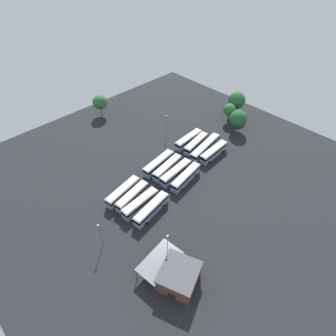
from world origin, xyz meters
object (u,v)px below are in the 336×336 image
object	(u,v)px
bus_row0_slot1	(196,144)
tree_west_edge	(229,110)
bus_row2_slot1	(132,197)
bus_row1_slot1	(167,168)
depot_building	(179,276)
bus_row1_slot2	(176,173)
bus_row2_slot2	(140,203)
lamp_post_far_corner	(166,124)
tree_south_edge	(100,102)
bus_row2_slot0	(123,192)
bus_row0_slot3	(214,152)
bus_row1_slot0	(159,163)
tree_north_edge	(237,100)
bus_row1_slot3	(186,177)
lamp_post_mid_lot	(168,245)
bus_row0_slot0	(189,140)
maintenance_shelter	(160,261)
bus_row2_slot3	(151,209)
lamp_post_by_building	(100,233)
tree_northwest	(238,119)

from	to	relation	value
bus_row0_slot1	tree_west_edge	size ratio (longest dim) A/B	1.60
bus_row2_slot1	bus_row1_slot1	bearing A→B (deg)	-173.58
depot_building	tree_west_edge	xyz separation A→B (m)	(-62.38, -32.67, 2.84)
bus_row1_slot2	bus_row2_slot2	size ratio (longest dim) A/B	1.05
lamp_post_far_corner	tree_west_edge	world-z (taller)	lamp_post_far_corner
bus_row1_slot2	tree_west_edge	world-z (taller)	tree_west_edge
depot_building	tree_south_edge	distance (m)	78.05
bus_row2_slot0	tree_south_edge	bearing A→B (deg)	-116.47
bus_row2_slot0	bus_row2_slot1	world-z (taller)	same
bus_row0_slot3	tree_west_edge	world-z (taller)	tree_west_edge
bus_row0_slot3	depot_building	world-z (taller)	depot_building
bus_row2_slot2	tree_west_edge	bearing A→B (deg)	-169.60
bus_row0_slot3	bus_row1_slot0	bearing A→B (deg)	-26.84
tree_north_edge	bus_row2_slot1	bearing A→B (deg)	7.20
lamp_post_far_corner	bus_row2_slot0	bearing A→B (deg)	24.21
bus_row2_slot2	tree_west_edge	world-z (taller)	tree_west_edge
bus_row1_slot3	lamp_post_mid_lot	size ratio (longest dim) A/B	1.47
bus_row0_slot0	lamp_post_mid_lot	distance (m)	45.93
bus_row0_slot1	tree_west_edge	xyz separation A→B (m)	(-22.63, -2.70, 3.43)
bus_row1_slot0	tree_north_edge	distance (m)	46.07
bus_row1_slot0	bus_row2_slot0	world-z (taller)	same
bus_row2_slot1	bus_row2_slot2	size ratio (longest dim) A/B	0.98
bus_row0_slot0	bus_row1_slot1	distance (m)	16.94
maintenance_shelter	bus_row1_slot0	bearing A→B (deg)	-132.24
bus_row0_slot0	maintenance_shelter	distance (m)	49.32
bus_row2_slot3	tree_west_edge	world-z (taller)	tree_west_edge
bus_row1_slot0	tree_north_edge	bearing A→B (deg)	-177.01
bus_row1_slot1	lamp_post_by_building	world-z (taller)	lamp_post_by_building
bus_row0_slot1	bus_row2_slot1	distance (m)	32.29
bus_row0_slot1	bus_row0_slot3	size ratio (longest dim) A/B	0.99
bus_row2_slot0	tree_west_edge	size ratio (longest dim) A/B	1.62
bus_row2_slot1	lamp_post_far_corner	distance (m)	35.21
bus_row2_slot3	lamp_post_mid_lot	bearing A→B (deg)	64.89
lamp_post_far_corner	bus_row2_slot1	bearing A→B (deg)	29.70
bus_row0_slot0	tree_north_edge	distance (m)	29.50
tree_west_edge	tree_north_edge	bearing A→B (deg)	-168.84
bus_row2_slot0	tree_west_edge	world-z (taller)	tree_west_edge
bus_row2_slot2	maintenance_shelter	bearing A→B (deg)	63.86
lamp_post_mid_lot	tree_south_edge	world-z (taller)	tree_south_edge
bus_row0_slot3	tree_north_edge	size ratio (longest dim) A/B	1.26
tree_north_edge	depot_building	bearing A→B (deg)	26.27
bus_row0_slot3	bus_row1_slot3	world-z (taller)	same
tree_west_edge	depot_building	bearing A→B (deg)	27.64
bus_row2_slot3	bus_row1_slot3	bearing A→B (deg)	-173.11
depot_building	bus_row1_slot1	bearing A→B (deg)	-130.09
bus_row1_slot0	tree_northwest	size ratio (longest dim) A/B	1.51
maintenance_shelter	lamp_post_by_building	distance (m)	16.29
maintenance_shelter	lamp_post_by_building	world-z (taller)	lamp_post_by_building
bus_row2_slot2	tree_south_edge	xyz separation A→B (m)	(-20.69, -50.02, 4.02)
bus_row2_slot2	tree_northwest	size ratio (longest dim) A/B	1.41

